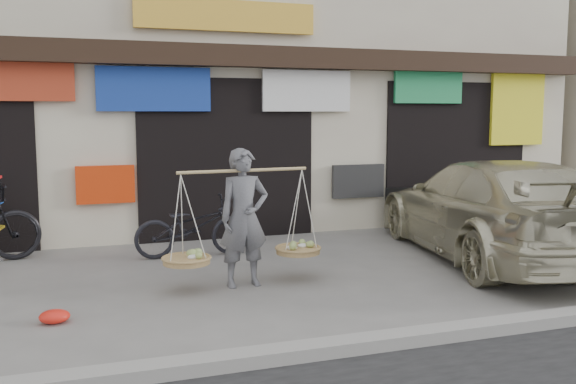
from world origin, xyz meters
name	(u,v)px	position (x,y,z in m)	size (l,w,h in m)	color
ground	(298,291)	(0.00, 0.00, 0.00)	(70.00, 70.00, 0.00)	gray
kerb	(374,342)	(0.00, -2.00, 0.06)	(70.00, 0.25, 0.12)	gray
shophouse_block	(192,49)	(0.00, 6.42, 3.45)	(14.00, 6.32, 7.00)	beige
street_vendor	(244,223)	(-0.55, 0.45, 0.79)	(2.01, 0.66, 1.70)	slate
bike_2	(193,227)	(-0.84, 2.27, 0.45)	(0.60, 1.72, 0.90)	black
suv	(492,209)	(3.28, 0.74, 0.73)	(2.91, 5.33, 1.46)	beige
red_bag	(54,316)	(-2.75, -0.30, 0.07)	(0.31, 0.25, 0.14)	red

